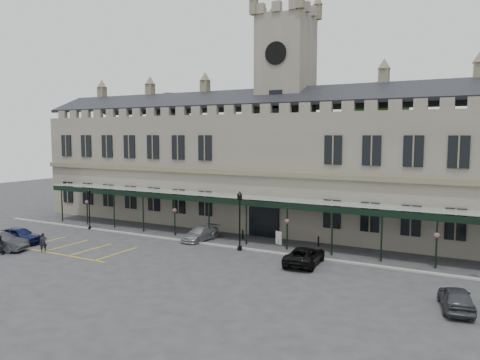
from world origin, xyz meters
The scene contains 19 objects.
ground centered at (0.00, 0.00, 0.00)m, with size 140.00×140.00×0.00m, color #2C2D2F.
station_building centered at (0.00, 15.91, 6.47)m, with size 60.00×10.36×17.30m.
clock_tower centered at (0.00, 16.00, 13.11)m, with size 5.60×5.60×24.80m.
canopy centered at (0.00, 7.46, 2.40)m, with size 50.00×4.10×4.30m.
kerb centered at (0.00, 5.50, 0.06)m, with size 60.00×0.40×0.12m, color gray.
parking_markings centered at (-14.00, -1.50, 0.00)m, with size 16.00×6.00×0.01m, color gold, non-canonical shape.
tree_behind_left centered at (-22.00, 25.00, 12.81)m, with size 6.00×6.00×16.00m.
tree_behind_mid centered at (8.00, 25.00, 12.81)m, with size 6.00×6.00×16.00m.
lamp_post_left centered at (-17.72, 5.36, 2.59)m, with size 0.41×0.41×4.36m.
lamp_post_mid centered at (0.51, 5.00, 3.06)m, with size 0.49×0.49×5.15m.
traffic_cone centered at (18.14, 1.28, 0.32)m, with size 0.41×0.41×0.65m.
sign_board centered at (2.59, 8.60, 0.59)m, with size 0.69×0.27×1.22m.
bollard_left centered at (-1.32, 8.96, 0.44)m, with size 0.16×0.16×0.89m, color black.
bollard_right centered at (6.02, 9.61, 0.45)m, with size 0.16×0.16×0.90m, color black.
car_left_a centered at (-18.46, -2.45, 0.76)m, with size 1.80×4.47×1.52m, color #0D133C.
car_taxi centered at (-4.61, 6.61, 0.64)m, with size 1.79×4.40×1.28m, color #929599.
car_van centered at (7.00, 3.53, 0.69)m, with size 2.30×4.99×1.39m, color black.
car_right_a centered at (17.95, -1.27, 0.70)m, with size 1.65×4.09×1.39m, color #303237.
person_a centered at (-13.90, -3.48, 0.82)m, with size 0.60×0.39×1.65m, color black.
Camera 1 is at (19.46, -29.76, 9.95)m, focal length 35.00 mm.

